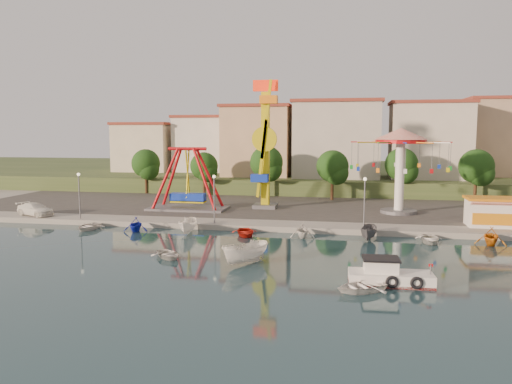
% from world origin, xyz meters
% --- Properties ---
extents(ground, '(200.00, 200.00, 0.00)m').
position_xyz_m(ground, '(0.00, 0.00, 0.00)').
color(ground, '#15353C').
rests_on(ground, ground).
extents(quay_deck, '(200.00, 100.00, 0.60)m').
position_xyz_m(quay_deck, '(0.00, 62.00, 0.30)').
color(quay_deck, '#9E998E').
rests_on(quay_deck, ground).
extents(asphalt_pad, '(90.00, 28.00, 0.01)m').
position_xyz_m(asphalt_pad, '(0.00, 30.00, 0.60)').
color(asphalt_pad, '#4C4944').
rests_on(asphalt_pad, quay_deck).
extents(hill_terrace, '(200.00, 60.00, 3.00)m').
position_xyz_m(hill_terrace, '(0.00, 67.00, 1.50)').
color(hill_terrace, '#384C26').
rests_on(hill_terrace, ground).
extents(pirate_ship_ride, '(10.00, 5.00, 8.00)m').
position_xyz_m(pirate_ship_ride, '(-13.89, 21.77, 4.39)').
color(pirate_ship_ride, '#59595E').
rests_on(pirate_ship_ride, quay_deck).
extents(kamikaze_tower, '(3.27, 3.10, 16.50)m').
position_xyz_m(kamikaze_tower, '(-4.28, 24.63, 8.61)').
color(kamikaze_tower, '#59595E').
rests_on(kamikaze_tower, quay_deck).
extents(wave_swinger, '(11.60, 11.60, 10.40)m').
position_xyz_m(wave_swinger, '(12.46, 23.69, 8.20)').
color(wave_swinger, '#59595E').
rests_on(wave_swinger, quay_deck).
extents(booth_left, '(5.40, 3.78, 3.08)m').
position_xyz_m(booth_left, '(21.29, 16.49, 2.16)').
color(booth_left, white).
rests_on(booth_left, quay_deck).
extents(lamp_post_0, '(0.14, 0.14, 5.00)m').
position_xyz_m(lamp_post_0, '(-24.00, 13.00, 3.10)').
color(lamp_post_0, '#59595E').
rests_on(lamp_post_0, quay_deck).
extents(lamp_post_1, '(0.14, 0.14, 5.00)m').
position_xyz_m(lamp_post_1, '(-8.00, 13.00, 3.10)').
color(lamp_post_1, '#59595E').
rests_on(lamp_post_1, quay_deck).
extents(lamp_post_2, '(0.14, 0.14, 5.00)m').
position_xyz_m(lamp_post_2, '(8.00, 13.00, 3.10)').
color(lamp_post_2, '#59595E').
rests_on(lamp_post_2, quay_deck).
extents(tree_0, '(4.60, 4.60, 7.19)m').
position_xyz_m(tree_0, '(-26.00, 36.98, 5.47)').
color(tree_0, '#382314').
rests_on(tree_0, quay_deck).
extents(tree_1, '(4.35, 4.35, 6.80)m').
position_xyz_m(tree_1, '(-16.00, 36.24, 5.20)').
color(tree_1, '#382314').
rests_on(tree_1, quay_deck).
extents(tree_2, '(5.02, 5.02, 7.85)m').
position_xyz_m(tree_2, '(-6.00, 35.81, 5.92)').
color(tree_2, '#382314').
rests_on(tree_2, quay_deck).
extents(tree_3, '(4.68, 4.68, 7.32)m').
position_xyz_m(tree_3, '(4.00, 34.36, 5.55)').
color(tree_3, '#382314').
rests_on(tree_3, quay_deck).
extents(tree_4, '(4.86, 4.86, 7.60)m').
position_xyz_m(tree_4, '(14.00, 37.35, 5.75)').
color(tree_4, '#382314').
rests_on(tree_4, quay_deck).
extents(tree_5, '(4.83, 4.83, 7.54)m').
position_xyz_m(tree_5, '(24.00, 35.54, 5.71)').
color(tree_5, '#382314').
rests_on(tree_5, quay_deck).
extents(building_0, '(9.26, 9.53, 11.87)m').
position_xyz_m(building_0, '(-33.37, 46.06, 8.93)').
color(building_0, beige).
rests_on(building_0, hill_terrace).
extents(building_1, '(12.33, 9.01, 8.63)m').
position_xyz_m(building_1, '(-21.33, 51.38, 7.32)').
color(building_1, silver).
rests_on(building_1, hill_terrace).
extents(building_2, '(11.95, 9.28, 11.23)m').
position_xyz_m(building_2, '(-8.19, 51.96, 8.62)').
color(building_2, tan).
rests_on(building_2, hill_terrace).
extents(building_3, '(12.59, 10.50, 9.20)m').
position_xyz_m(building_3, '(5.60, 48.80, 7.60)').
color(building_3, beige).
rests_on(building_3, hill_terrace).
extents(building_4, '(10.75, 9.23, 9.24)m').
position_xyz_m(building_4, '(19.07, 52.20, 7.62)').
color(building_4, beige).
rests_on(building_4, hill_terrace).
extents(building_5, '(12.77, 10.96, 11.21)m').
position_xyz_m(building_5, '(32.37, 50.33, 8.61)').
color(building_5, tan).
rests_on(building_5, hill_terrace).
extents(cabin_motorboat, '(5.79, 2.49, 2.00)m').
position_xyz_m(cabin_motorboat, '(9.19, -4.40, 0.54)').
color(cabin_motorboat, white).
rests_on(cabin_motorboat, ground).
extents(rowboat_a, '(3.85, 3.89, 0.66)m').
position_xyz_m(rowboat_a, '(-8.34, -0.35, 0.33)').
color(rowboat_a, silver).
rests_on(rowboat_a, ground).
extents(rowboat_b, '(4.31, 3.95, 0.73)m').
position_xyz_m(rowboat_b, '(7.27, -6.43, 0.36)').
color(rowboat_b, white).
rests_on(rowboat_b, ground).
extents(skiff, '(4.16, 4.79, 1.80)m').
position_xyz_m(skiff, '(-1.61, -1.05, 0.90)').
color(skiff, white).
rests_on(skiff, ground).
extents(van, '(5.50, 3.75, 1.48)m').
position_xyz_m(van, '(-30.40, 14.00, 1.34)').
color(van, white).
rests_on(van, quay_deck).
extents(moored_boat_0, '(2.91, 3.81, 0.74)m').
position_xyz_m(moored_boat_0, '(-21.24, 9.80, 0.37)').
color(moored_boat_0, silver).
rests_on(moored_boat_0, ground).
extents(moored_boat_1, '(3.11, 3.42, 1.55)m').
position_xyz_m(moored_boat_1, '(-15.77, 9.80, 0.78)').
color(moored_boat_1, '#1320AE').
rests_on(moored_boat_1, ground).
extents(moored_boat_2, '(1.80, 4.19, 1.58)m').
position_xyz_m(moored_boat_2, '(-9.97, 9.80, 0.79)').
color(moored_boat_2, white).
rests_on(moored_boat_2, ground).
extents(moored_boat_3, '(3.53, 4.22, 0.75)m').
position_xyz_m(moored_boat_3, '(-3.90, 9.80, 0.37)').
color(moored_boat_3, red).
rests_on(moored_boat_3, ground).
extents(moored_boat_4, '(2.87, 3.20, 1.50)m').
position_xyz_m(moored_boat_4, '(1.91, 9.80, 0.75)').
color(moored_boat_4, silver).
rests_on(moored_boat_4, ground).
extents(moored_boat_5, '(2.01, 4.07, 1.51)m').
position_xyz_m(moored_boat_5, '(8.41, 9.80, 0.75)').
color(moored_boat_5, '#525257').
rests_on(moored_boat_5, ground).
extents(moored_boat_6, '(2.79, 3.75, 0.74)m').
position_xyz_m(moored_boat_6, '(14.06, 9.80, 0.37)').
color(moored_boat_6, silver).
rests_on(moored_boat_6, ground).
extents(moored_boat_7, '(3.54, 3.86, 1.72)m').
position_xyz_m(moored_boat_7, '(19.50, 9.80, 0.86)').
color(moored_boat_7, orange).
rests_on(moored_boat_7, ground).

